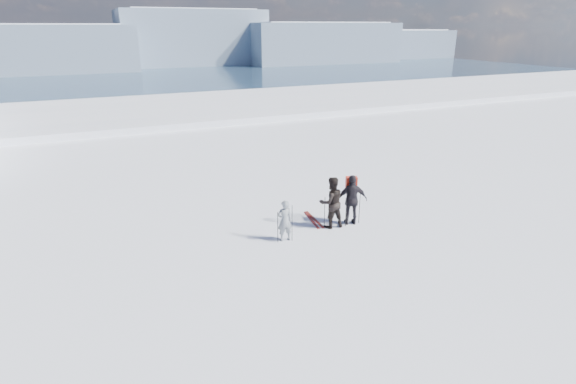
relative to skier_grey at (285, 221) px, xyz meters
name	(u,v)px	position (x,y,z in m)	size (l,w,h in m)	color
lake_basin	(191,179)	(2.39, 27.32, -7.26)	(820.00, 820.00, 71.62)	white
far_mountain_range	(120,42)	(31.99, 452.11, -7.95)	(770.00, 110.00, 53.00)	slate
skier_grey	(285,221)	(0.00, 0.00, 0.00)	(0.55, 0.36, 1.51)	gray
skier_dark	(331,202)	(2.05, 0.34, 0.23)	(0.96, 0.75, 1.98)	black
skier_pack	(352,200)	(2.90, 0.25, 0.22)	(1.14, 0.48, 1.95)	black
backpack	(352,165)	(2.98, 0.48, 1.51)	(0.42, 0.23, 0.63)	red
ski_poles	(325,214)	(1.68, 0.13, -0.11)	(3.53, 0.47, 1.35)	black
skis_loose	(313,220)	(1.73, 1.15, -0.74)	(0.42, 1.70, 0.03)	black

